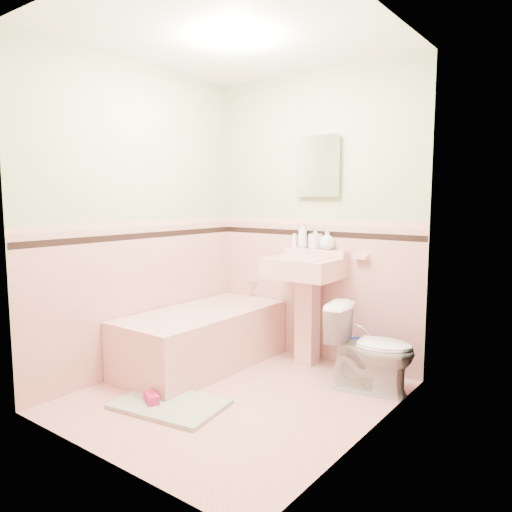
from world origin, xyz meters
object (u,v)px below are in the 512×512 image
Objects in this scene: soap_bottle_left at (303,235)px; shoe at (151,398)px; toilet at (370,348)px; soap_bottle_mid at (315,238)px; bucket at (353,359)px; sink at (304,312)px; bathtub at (203,340)px; soap_bottle_right at (327,240)px; medicine_cabinet at (318,166)px.

shoe is at bearing -100.06° from soap_bottle_left.
soap_bottle_left is at bearing 56.52° from toilet.
toilet is (0.69, -0.36, -0.76)m from soap_bottle_mid.
toilet is 2.26× the size of bucket.
sink reaches higher than toilet.
bathtub is at bearing 94.69° from toilet.
soap_bottle_right is (0.24, 0.00, -0.03)m from soap_bottle_left.
bathtub is 8.89× the size of soap_bottle_right.
soap_bottle_right is at bearing 0.00° from soap_bottle_left.
medicine_cabinet is at bearing 165.33° from soap_bottle_right.
medicine_cabinet reaches higher than bathtub.
soap_bottle_left reaches higher than bathtub.
shoe is (-0.40, -1.56, -1.64)m from medicine_cabinet.
soap_bottle_mid is (-0.00, 0.18, 0.62)m from sink.
soap_bottle_mid is at bearing 52.70° from toilet.
sink reaches higher than bathtub.
soap_bottle_left is (-0.13, -0.03, -0.59)m from medicine_cabinet.
shoe is (0.28, -0.82, -0.17)m from bathtub.
sink is 4.14× the size of soap_bottle_left.
soap_bottle_right reaches higher than toilet.
bathtub is at bearing -154.37° from bucket.
soap_bottle_left is 1.47× the size of shoe.
bucket is at bearing 82.69° from shoe.
soap_bottle_right is 1.01m from toilet.
sink is 0.65m from soap_bottle_right.
bucket is at bearing -19.51° from soap_bottle_mid.
shoe is at bearing -71.00° from bathtub.
soap_bottle_right reaches higher than bathtub.
soap_bottle_left reaches higher than sink.
shoe is at bearing -122.23° from bucket.
soap_bottle_mid reaches higher than bathtub.
toilet is at bearing 14.44° from bathtub.
medicine_cabinet is at bearing 157.22° from bucket.
soap_bottle_left reaches higher than soap_bottle_right.
soap_bottle_right reaches higher than sink.
sink is 0.68m from soap_bottle_left.
soap_bottle_left is at bearing 52.17° from bathtub.
soap_bottle_left is 0.24m from soap_bottle_right.
bucket is at bearing 39.48° from toilet.
soap_bottle_left is at bearing 125.54° from sink.
bathtub is 1.41m from toilet.
sink is at bearing -177.89° from bucket.
sink is (0.68, 0.53, 0.24)m from bathtub.
bathtub is at bearing 133.92° from shoe.
medicine_cabinet is (0.00, 0.21, 1.24)m from sink.
soap_bottle_right is at bearing 0.00° from soap_bottle_mid.
toilet is 1.62m from shoe.
soap_bottle_right is 0.59× the size of bucket.
bathtub is 1.36m from soap_bottle_right.
soap_bottle_mid is (-0.00, -0.03, -0.61)m from medicine_cabinet.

